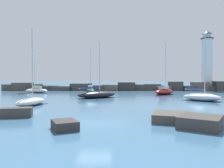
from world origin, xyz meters
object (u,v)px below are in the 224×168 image
Objects in this scene: sailboat_moored_3 at (97,95)px; sailboat_moored_4 at (202,97)px; sailboat_moored_0 at (164,91)px; sailboat_moored_2 at (31,101)px; sailboat_moored_6 at (90,90)px; lighthouse at (207,64)px; sailboat_moored_1 at (37,90)px.

sailboat_moored_4 reaches higher than sailboat_moored_3.
sailboat_moored_0 is 1.15× the size of sailboat_moored_2.
sailboat_moored_3 is (-13.20, -8.18, -0.10)m from sailboat_moored_0.
sailboat_moored_6 is at bearing 132.28° from sailboat_moored_4.
sailboat_moored_0 is 15.53m from sailboat_moored_3.
sailboat_moored_3 is at bearing -139.45° from lighthouse.
sailboat_moored_0 is at bearing 42.76° from sailboat_moored_2.
lighthouse is 50.66m from sailboat_moored_2.
sailboat_moored_3 is at bearing -41.12° from sailboat_moored_1.
sailboat_moored_2 is 23.72m from sailboat_moored_4.
sailboat_moored_3 is at bearing -79.60° from sailboat_moored_6.
sailboat_moored_4 reaches higher than sailboat_moored_2.
sailboat_moored_2 is at bearing -71.55° from sailboat_moored_1.
sailboat_moored_2 is at bearing -137.24° from sailboat_moored_0.
sailboat_moored_0 is 1.15× the size of sailboat_moored_4.
sailboat_moored_0 is 1.50× the size of sailboat_moored_1.
sailboat_moored_6 is (-2.92, 15.90, 0.00)m from sailboat_moored_3.
sailboat_moored_0 is 27.71m from sailboat_moored_2.
lighthouse is 1.77× the size of sailboat_moored_2.
sailboat_moored_2 is (-20.35, -18.81, -0.16)m from sailboat_moored_0.
sailboat_moored_3 reaches higher than sailboat_moored_1.
sailboat_moored_6 is (12.17, 2.73, -0.01)m from sailboat_moored_1.
lighthouse is 33.44m from sailboat_moored_6.
sailboat_moored_2 is 1.00× the size of sailboat_moored_3.
sailboat_moored_4 is (22.96, 5.94, 0.06)m from sailboat_moored_2.
sailboat_moored_0 reaches higher than sailboat_moored_3.
sailboat_moored_2 is 26.88m from sailboat_moored_6.
sailboat_moored_1 is 0.77× the size of sailboat_moored_2.
sailboat_moored_6 is at bearing 80.95° from sailboat_moored_2.
sailboat_moored_1 is at bearing 169.98° from sailboat_moored_0.
lighthouse reaches higher than sailboat_moored_2.
sailboat_moored_6 reaches higher than sailboat_moored_4.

